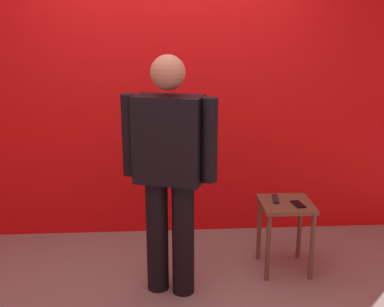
{
  "coord_description": "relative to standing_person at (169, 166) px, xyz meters",
  "views": [
    {
      "loc": [
        -0.01,
        -2.86,
        1.96
      ],
      "look_at": [
        0.2,
        0.55,
        0.98
      ],
      "focal_mm": 44.16,
      "sensor_mm": 36.0,
      "label": 1
    }
  ],
  "objects": [
    {
      "name": "side_table",
      "position": [
        0.92,
        0.26,
        -0.52
      ],
      "size": [
        0.4,
        0.4,
        0.58
      ],
      "color": "brown",
      "rests_on": "ground_plane"
    },
    {
      "name": "back_wall_red",
      "position": [
        -0.03,
        1.09,
        0.61
      ],
      "size": [
        5.43,
        0.12,
        3.15
      ],
      "primitive_type": "cube",
      "color": "red",
      "rests_on": "ground_plane"
    },
    {
      "name": "cell_phone",
      "position": [
        0.99,
        0.2,
        -0.39
      ],
      "size": [
        0.09,
        0.15,
        0.01
      ],
      "primitive_type": "cube",
      "rotation": [
        0.0,
        0.0,
        0.17
      ],
      "color": "black",
      "rests_on": "side_table"
    },
    {
      "name": "tv_remote",
      "position": [
        0.84,
        0.31,
        -0.39
      ],
      "size": [
        0.07,
        0.17,
        0.02
      ],
      "primitive_type": "cube",
      "rotation": [
        0.0,
        0.0,
        -0.14
      ],
      "color": "black",
      "rests_on": "side_table"
    },
    {
      "name": "standing_person",
      "position": [
        0.0,
        0.0,
        0.0
      ],
      "size": [
        0.68,
        0.37,
        1.74
      ],
      "color": "black",
      "rests_on": "ground_plane"
    }
  ]
}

